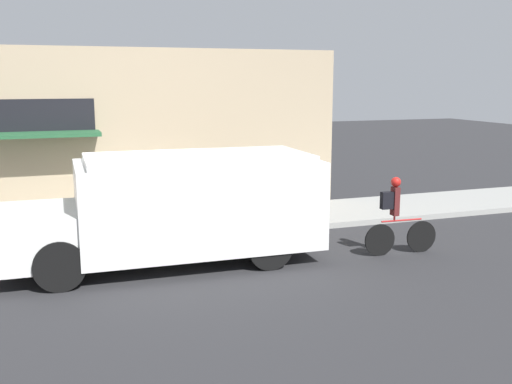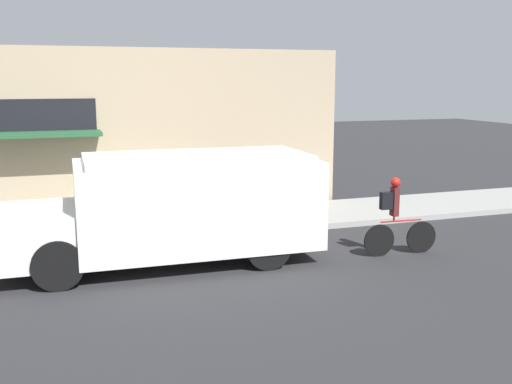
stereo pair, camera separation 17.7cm
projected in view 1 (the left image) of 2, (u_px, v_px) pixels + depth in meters
ground_plane at (140, 246)px, 13.38m from camera, size 70.00×70.00×0.00m
sidewalk at (131, 229)px, 14.60m from camera, size 28.00×2.67×0.14m
storefront at (116, 134)px, 15.67m from camera, size 12.34×1.10×4.49m
school_bus at (177, 207)px, 11.95m from camera, size 6.38×2.77×2.20m
cyclist at (397, 218)px, 12.62m from camera, size 1.68×0.21×1.67m
trash_bin at (250, 197)px, 15.90m from camera, size 0.57×0.57×0.93m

